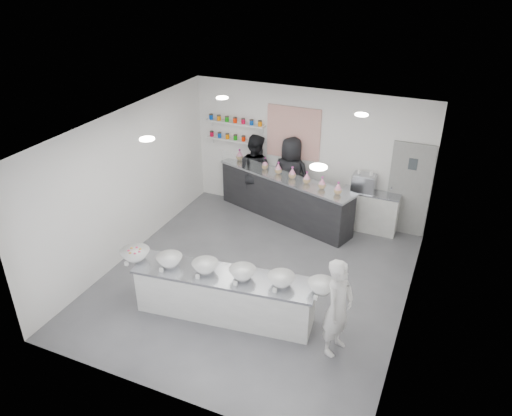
{
  "coord_description": "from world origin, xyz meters",
  "views": [
    {
      "loc": [
        3.12,
        -7.11,
        5.67
      ],
      "look_at": [
        -0.14,
        0.4,
        1.34
      ],
      "focal_mm": 35.0,
      "sensor_mm": 36.0,
      "label": 1
    }
  ],
  "objects_px": {
    "prep_counter": "(225,295)",
    "staff_left": "(255,172)",
    "back_bar": "(284,197)",
    "espresso_ledge": "(369,211)",
    "espresso_machine": "(364,183)",
    "staff_right": "(291,177)",
    "woman_prep": "(338,307)"
  },
  "relations": [
    {
      "from": "staff_right",
      "to": "staff_left",
      "type": "bearing_deg",
      "value": 1.75
    },
    {
      "from": "espresso_ledge",
      "to": "espresso_machine",
      "type": "distance_m",
      "value": 0.68
    },
    {
      "from": "espresso_ledge",
      "to": "espresso_machine",
      "type": "xyz_separation_m",
      "value": [
        -0.18,
        0.0,
        0.65
      ]
    },
    {
      "from": "back_bar",
      "to": "staff_left",
      "type": "bearing_deg",
      "value": -178.35
    },
    {
      "from": "back_bar",
      "to": "espresso_ledge",
      "type": "height_order",
      "value": "back_bar"
    },
    {
      "from": "prep_counter",
      "to": "woman_prep",
      "type": "bearing_deg",
      "value": -8.31
    },
    {
      "from": "prep_counter",
      "to": "espresso_ledge",
      "type": "xyz_separation_m",
      "value": [
        1.61,
        3.9,
        0.04
      ]
    },
    {
      "from": "espresso_ledge",
      "to": "staff_left",
      "type": "bearing_deg",
      "value": 179.69
    },
    {
      "from": "back_bar",
      "to": "woman_prep",
      "type": "height_order",
      "value": "woman_prep"
    },
    {
      "from": "prep_counter",
      "to": "back_bar",
      "type": "relative_size",
      "value": 0.9
    },
    {
      "from": "espresso_ledge",
      "to": "staff_right",
      "type": "height_order",
      "value": "staff_right"
    },
    {
      "from": "espresso_ledge",
      "to": "staff_left",
      "type": "relative_size",
      "value": 0.67
    },
    {
      "from": "espresso_ledge",
      "to": "espresso_machine",
      "type": "relative_size",
      "value": 2.5
    },
    {
      "from": "prep_counter",
      "to": "espresso_machine",
      "type": "bearing_deg",
      "value": 62.79
    },
    {
      "from": "prep_counter",
      "to": "back_bar",
      "type": "distance_m",
      "value": 3.68
    },
    {
      "from": "espresso_machine",
      "to": "staff_left",
      "type": "xyz_separation_m",
      "value": [
        -2.58,
        0.01,
        -0.19
      ]
    },
    {
      "from": "espresso_ledge",
      "to": "back_bar",
      "type": "bearing_deg",
      "value": -172.99
    },
    {
      "from": "back_bar",
      "to": "espresso_ledge",
      "type": "relative_size",
      "value": 2.77
    },
    {
      "from": "staff_left",
      "to": "staff_right",
      "type": "height_order",
      "value": "staff_right"
    },
    {
      "from": "woman_prep",
      "to": "espresso_ledge",
      "type": "bearing_deg",
      "value": 19.16
    },
    {
      "from": "prep_counter",
      "to": "woman_prep",
      "type": "relative_size",
      "value": 1.88
    },
    {
      "from": "espresso_machine",
      "to": "espresso_ledge",
      "type": "bearing_deg",
      "value": 0.0
    },
    {
      "from": "prep_counter",
      "to": "staff_right",
      "type": "bearing_deg",
      "value": 86.65
    },
    {
      "from": "woman_prep",
      "to": "prep_counter",
      "type": "bearing_deg",
      "value": 102.98
    },
    {
      "from": "back_bar",
      "to": "espresso_machine",
      "type": "relative_size",
      "value": 6.93
    },
    {
      "from": "espresso_machine",
      "to": "staff_right",
      "type": "xyz_separation_m",
      "value": [
        -1.68,
        0.01,
        -0.16
      ]
    },
    {
      "from": "espresso_machine",
      "to": "staff_right",
      "type": "bearing_deg",
      "value": 179.5
    },
    {
      "from": "prep_counter",
      "to": "staff_left",
      "type": "distance_m",
      "value": 4.11
    },
    {
      "from": "prep_counter",
      "to": "staff_right",
      "type": "xyz_separation_m",
      "value": [
        -0.25,
        3.91,
        0.53
      ]
    },
    {
      "from": "prep_counter",
      "to": "espresso_ledge",
      "type": "distance_m",
      "value": 4.22
    },
    {
      "from": "staff_right",
      "to": "back_bar",
      "type": "bearing_deg",
      "value": 81.21
    },
    {
      "from": "staff_right",
      "to": "espresso_ledge",
      "type": "bearing_deg",
      "value": -178.7
    }
  ]
}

